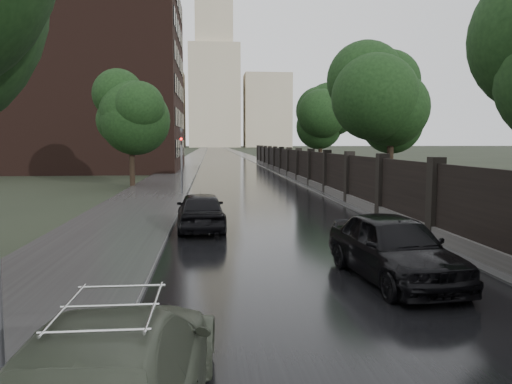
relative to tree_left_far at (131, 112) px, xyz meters
name	(u,v)px	position (x,y,z in m)	size (l,w,h in m)	color
road	(217,150)	(8.00, 160.00, -5.23)	(8.00, 420.00, 0.02)	black
sidewalk_left	(202,150)	(2.00, 160.00, -5.16)	(4.00, 420.00, 0.16)	#2D2D2D
verge_right	(231,150)	(13.50, 160.00, -5.20)	(3.00, 420.00, 0.08)	#2D2D2D
fence_right	(305,171)	(12.60, 2.01, -4.23)	(0.45, 75.72, 2.70)	#383533
tree_left_far	(131,112)	(0.00, 0.00, 0.00)	(4.25, 4.25, 7.39)	black
tree_right_b	(391,110)	(15.50, -8.00, -0.29)	(4.08, 4.08, 7.01)	black
tree_right_c	(321,123)	(15.50, 10.00, -0.29)	(4.08, 4.08, 7.01)	black
traffic_light	(181,155)	(3.70, -5.01, -2.84)	(0.16, 0.32, 4.00)	#59595E
brick_building	(69,80)	(-10.00, 22.00, 4.76)	(24.00, 18.00, 20.00)	black
stalinist_tower	(214,83)	(8.00, 270.00, 33.14)	(92.00, 30.00, 159.00)	tan
volga_sedan	(112,377)	(4.40, -30.14, -4.52)	(2.02, 4.96, 1.44)	#3F4638
hatchback_left	(201,211)	(5.07, -17.37, -4.53)	(1.68, 4.18, 1.43)	black
car_right_near	(394,247)	(9.60, -24.40, -4.47)	(1.83, 4.56, 1.55)	black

